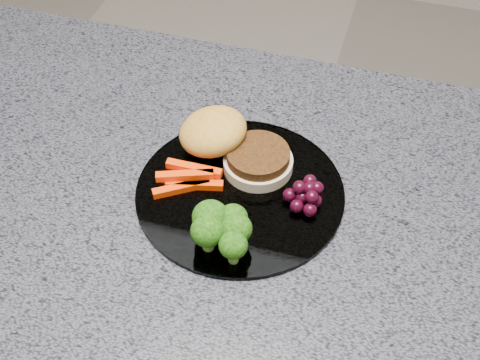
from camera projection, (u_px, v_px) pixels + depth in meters
name	position (u px, v px, depth m)	size (l,w,h in m)	color
countertop	(191.00, 197.00, 0.86)	(1.20, 0.60, 0.04)	#50505B
plate	(240.00, 193.00, 0.83)	(0.26, 0.26, 0.01)	white
burger	(229.00, 144.00, 0.86)	(0.16, 0.11, 0.05)	beige
carrot_sticks	(189.00, 179.00, 0.83)	(0.08, 0.07, 0.02)	#F53804
broccoli	(221.00, 227.00, 0.75)	(0.07, 0.07, 0.05)	olive
grape_bunch	(306.00, 194.00, 0.81)	(0.05, 0.05, 0.03)	black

